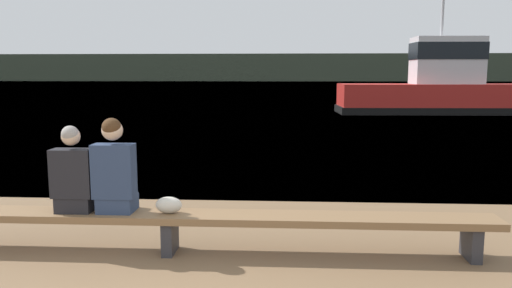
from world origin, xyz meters
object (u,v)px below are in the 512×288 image
(shopping_bag, at_px, (169,205))
(tugboat_red, at_px, (438,89))
(person_right, at_px, (114,170))
(person_left, at_px, (74,175))
(bench_main, at_px, (170,220))

(shopping_bag, relative_size, tugboat_red, 0.03)
(shopping_bag, bearing_deg, person_right, -179.81)
(person_left, distance_m, person_right, 0.47)
(person_right, xyz_separation_m, shopping_bag, (0.59, 0.00, -0.39))
(bench_main, xyz_separation_m, shopping_bag, (-0.00, -0.00, 0.17))
(person_right, bearing_deg, tugboat_red, 64.72)
(bench_main, xyz_separation_m, person_left, (-1.06, -0.00, 0.50))
(tugboat_red, bearing_deg, person_right, 152.81)
(person_left, relative_size, person_right, 0.92)
(person_right, bearing_deg, bench_main, 0.49)
(bench_main, xyz_separation_m, person_right, (-0.60, -0.01, 0.56))
(tugboat_red, bearing_deg, shopping_bag, 154.22)
(person_right, height_order, tugboat_red, tugboat_red)
(bench_main, height_order, person_left, person_left)
(bench_main, relative_size, person_left, 7.37)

